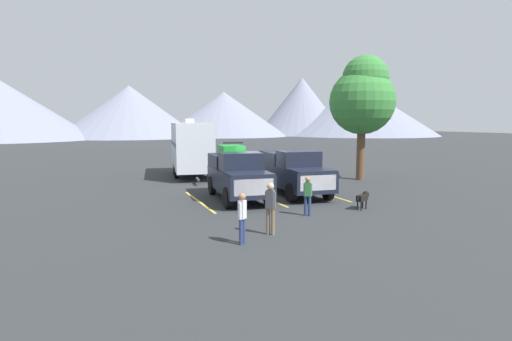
{
  "coord_description": "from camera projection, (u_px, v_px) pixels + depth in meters",
  "views": [
    {
      "loc": [
        -7.81,
        -19.44,
        3.67
      ],
      "look_at": [
        0.0,
        0.09,
        1.2
      ],
      "focal_mm": 29.04,
      "sensor_mm": 36.0,
      "label": 1
    }
  ],
  "objects": [
    {
      "name": "mountain_ridge",
      "position": [
        115.0,
        110.0,
        94.2
      ],
      "size": [
        156.93,
        48.2,
        15.94
      ],
      "color": "gray",
      "rests_on": "ground"
    },
    {
      "name": "camper_trailer_a",
      "position": [
        191.0,
        146.0,
        27.95
      ],
      "size": [
        3.26,
        8.08,
        3.9
      ],
      "color": "silver",
      "rests_on": "ground"
    },
    {
      "name": "ground_plane",
      "position": [
        257.0,
        194.0,
        21.23
      ],
      "size": [
        240.0,
        240.0,
        0.0
      ],
      "primitive_type": "plane",
      "color": "#2D3033"
    },
    {
      "name": "lot_stripe_c",
      "position": [
        321.0,
        193.0,
        21.59
      ],
      "size": [
        0.12,
        5.5,
        0.01
      ],
      "primitive_type": "cube",
      "color": "gold",
      "rests_on": "ground"
    },
    {
      "name": "tree_a",
      "position": [
        363.0,
        96.0,
        25.88
      ],
      "size": [
        4.1,
        4.1,
        7.81
      ],
      "color": "brown",
      "rests_on": "ground"
    },
    {
      "name": "pickup_truck_b",
      "position": [
        293.0,
        171.0,
        21.21
      ],
      "size": [
        2.56,
        5.88,
        2.25
      ],
      "color": "black",
      "rests_on": "ground"
    },
    {
      "name": "person_a",
      "position": [
        242.0,
        215.0,
        12.4
      ],
      "size": [
        0.29,
        0.29,
        1.56
      ],
      "color": "navy",
      "rests_on": "ground"
    },
    {
      "name": "dog",
      "position": [
        363.0,
        197.0,
        17.52
      ],
      "size": [
        0.87,
        0.58,
        0.74
      ],
      "color": "black",
      "rests_on": "ground"
    },
    {
      "name": "person_c",
      "position": [
        308.0,
        193.0,
        16.18
      ],
      "size": [
        0.29,
        0.28,
        1.56
      ],
      "color": "navy",
      "rests_on": "ground"
    },
    {
      "name": "lot_stripe_a",
      "position": [
        199.0,
        201.0,
        19.2
      ],
      "size": [
        0.12,
        5.5,
        0.01
      ],
      "primitive_type": "cube",
      "color": "gold",
      "rests_on": "ground"
    },
    {
      "name": "pickup_truck_a",
      "position": [
        237.0,
        173.0,
        19.73
      ],
      "size": [
        2.52,
        5.47,
        2.7
      ],
      "color": "black",
      "rests_on": "ground"
    },
    {
      "name": "lot_stripe_b",
      "position": [
        264.0,
        197.0,
        20.39
      ],
      "size": [
        0.12,
        5.5,
        0.01
      ],
      "primitive_type": "cube",
      "color": "gold",
      "rests_on": "ground"
    },
    {
      "name": "person_b",
      "position": [
        270.0,
        205.0,
        13.44
      ],
      "size": [
        0.32,
        0.32,
        1.72
      ],
      "color": "#726047",
      "rests_on": "ground"
    }
  ]
}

